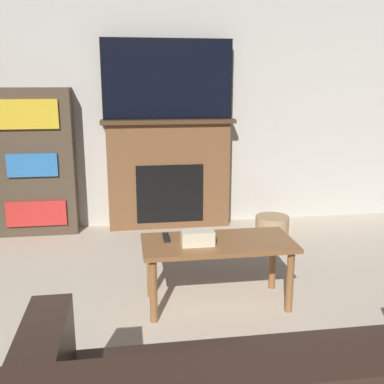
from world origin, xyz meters
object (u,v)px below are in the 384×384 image
bookshelf (35,163)px  storage_basket (272,225)px  tv (168,79)px  fireplace (169,174)px  coffee_table (218,250)px

bookshelf → storage_basket: (2.37, -0.39, -0.64)m
storage_basket → tv: bearing=158.8°
fireplace → coffee_table: bearing=-84.8°
fireplace → coffee_table: (0.16, -1.81, -0.18)m
coffee_table → storage_basket: (0.86, 1.39, -0.31)m
fireplace → coffee_table: 1.82m
tv → storage_basket: 1.82m
tv → storage_basket: bearing=-21.2°
coffee_table → bookshelf: bookshelf is taller
fireplace → tv: bearing=-90.0°
bookshelf → storage_basket: bearing=-9.4°
fireplace → storage_basket: 1.21m
fireplace → tv: (0.00, -0.02, 0.97)m
coffee_table → bookshelf: 2.36m
fireplace → bookshelf: bearing=-179.0°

